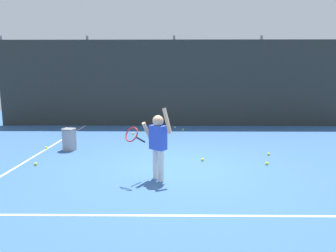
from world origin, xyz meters
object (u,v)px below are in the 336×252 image
Objects in this scene: ball_hopper at (69,139)px; tennis_ball_5 at (267,163)px; tennis_ball_2 at (133,133)px; tennis_ball_0 at (175,127)px; tennis_ball_7 at (46,148)px; tennis_player at (157,142)px; tennis_ball_8 at (183,130)px; tennis_ball_4 at (269,154)px; tennis_ball_1 at (136,137)px; tennis_ball_3 at (202,160)px; tennis_ball_6 at (36,164)px.

tennis_ball_5 is (4.69, -1.31, -0.26)m from ball_hopper.
ball_hopper is at bearing -123.73° from tennis_ball_2.
tennis_ball_2 is at bearing -139.67° from tennis_ball_0.
ball_hopper reaches higher than tennis_ball_7.
tennis_ball_8 is at bearing 121.45° from tennis_player.
tennis_ball_5 and tennis_ball_7 have the same top height.
tennis_ball_0 is at bearing 42.94° from tennis_ball_7.
tennis_ball_1 is at bearing 149.22° from tennis_ball_4.
tennis_ball_0 is at bearing 120.48° from tennis_ball_4.
tennis_ball_1 is 1.00× the size of tennis_ball_2.
ball_hopper is at bearing -134.85° from tennis_ball_1.
tennis_ball_5 is 5.51m from tennis_ball_7.
tennis_ball_3 is at bearing -16.93° from ball_hopper.
tennis_ball_1 is 2.62m from tennis_ball_7.
tennis_ball_4 is (1.64, 0.51, 0.00)m from tennis_ball_3.
tennis_player is 3.32m from ball_hopper.
tennis_ball_6 is at bearing -178.97° from tennis_ball_5.
ball_hopper is 4.14m from tennis_ball_8.
tennis_ball_4 is 3.83m from tennis_ball_8.
tennis_ball_1 is at bearing -75.08° from tennis_ball_2.
ball_hopper reaches higher than tennis_ball_3.
tennis_ball_1 is at bearing 137.92° from tennis_ball_5.
tennis_ball_1 is 1.00× the size of tennis_ball_3.
tennis_player is 20.46× the size of tennis_ball_1.
tennis_ball_6 is at bearing -159.62° from tennis_player.
tennis_ball_4 is (2.21, -3.76, 0.00)m from tennis_ball_0.
tennis_player is 2.88m from tennis_ball_6.
tennis_ball_4 is at bearing -5.95° from tennis_ball_7.
tennis_ball_7 is at bearing 165.42° from tennis_ball_5.
tennis_ball_1 and tennis_ball_7 have the same top height.
tennis_ball_4 and tennis_ball_7 have the same top height.
tennis_ball_2 and tennis_ball_5 have the same top height.
tennis_ball_0 is (0.40, 5.54, -0.69)m from tennis_player.
tennis_ball_2 is at bearing 122.07° from tennis_ball_3.
tennis_ball_7 is (-0.64, 0.08, -0.26)m from ball_hopper.
tennis_ball_3 is 1.39m from tennis_ball_5.
tennis_ball_5 and tennis_ball_8 have the same top height.
tennis_ball_4 is at bearing -5.80° from ball_hopper.
tennis_player reaches higher than tennis_ball_4.
tennis_ball_2 and tennis_ball_8 have the same top height.
tennis_ball_6 is (-0.28, -1.40, -0.26)m from ball_hopper.
tennis_ball_0 is 4.95m from tennis_ball_5.
ball_hopper is at bearing 78.60° from tennis_ball_6.
ball_hopper reaches higher than tennis_ball_5.
tennis_ball_5 is at bearing -14.58° from tennis_ball_7.
tennis_ball_6 and tennis_ball_7 have the same top height.
tennis_ball_3 and tennis_ball_7 have the same top height.
ball_hopper reaches higher than tennis_ball_8.
tennis_player is 20.46× the size of tennis_ball_3.
ball_hopper is 8.52× the size of tennis_ball_5.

